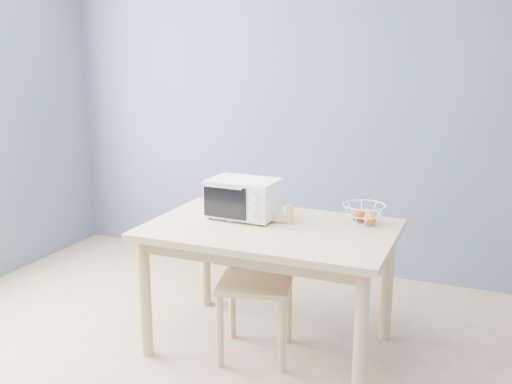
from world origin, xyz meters
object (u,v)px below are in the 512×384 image
at_px(dining_table, 270,243).
at_px(toaster_oven, 241,197).
at_px(dining_chair, 257,283).
at_px(fruit_basket, 365,214).

relative_size(dining_table, toaster_oven, 3.35).
xyz_separation_m(toaster_oven, dining_chair, (0.18, -0.18, -0.45)).
height_order(dining_table, dining_chair, dining_chair).
bearing_deg(fruit_basket, toaster_oven, -167.25).
distance_m(dining_table, toaster_oven, 0.34).
bearing_deg(toaster_oven, dining_chair, -42.91).
bearing_deg(dining_table, fruit_basket, 28.52).
bearing_deg(dining_table, toaster_oven, 155.85).
relative_size(dining_table, fruit_basket, 4.34).
xyz_separation_m(fruit_basket, dining_chair, (-0.53, -0.34, -0.38)).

